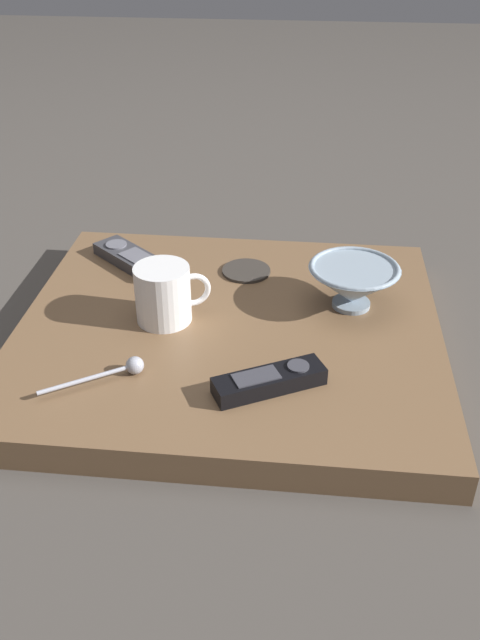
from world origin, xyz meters
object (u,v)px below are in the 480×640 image
at_px(tv_remote_far, 131,258).
at_px(drink_coaster, 246,271).
at_px(cereal_bowl, 353,284).
at_px(coffee_mug, 164,295).
at_px(tv_remote_near, 269,381).
at_px(teaspoon, 124,368).

xyz_separation_m(tv_remote_far, drink_coaster, (0.21, -0.01, -0.01)).
height_order(cereal_bowl, coffee_mug, coffee_mug).
height_order(cereal_bowl, drink_coaster, cereal_bowl).
bearing_deg(coffee_mug, drink_coaster, 56.40).
bearing_deg(tv_remote_near, tv_remote_far, 129.33).
bearing_deg(teaspoon, tv_remote_near, -1.81).
bearing_deg(tv_remote_near, drink_coaster, 101.06).
bearing_deg(tv_remote_far, tv_remote_near, -50.67).
bearing_deg(teaspoon, drink_coaster, 66.12).
distance_m(tv_remote_near, drink_coaster, 0.32).
bearing_deg(tv_remote_near, coffee_mug, 138.40).
xyz_separation_m(coffee_mug, tv_remote_far, (-0.10, 0.18, -0.03)).
bearing_deg(cereal_bowl, tv_remote_far, 164.99).
bearing_deg(tv_remote_far, cereal_bowl, -15.01).
bearing_deg(coffee_mug, tv_remote_far, 118.85).
height_order(cereal_bowl, teaspoon, cereal_bowl).
bearing_deg(tv_remote_far, coffee_mug, -61.15).
xyz_separation_m(teaspoon, drink_coaster, (0.14, 0.31, -0.01)).
distance_m(coffee_mug, tv_remote_far, 0.20).
xyz_separation_m(tv_remote_near, tv_remote_far, (-0.27, 0.33, -0.00)).
xyz_separation_m(teaspoon, tv_remote_far, (-0.07, 0.32, -0.00)).
xyz_separation_m(coffee_mug, drink_coaster, (0.11, 0.17, -0.04)).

